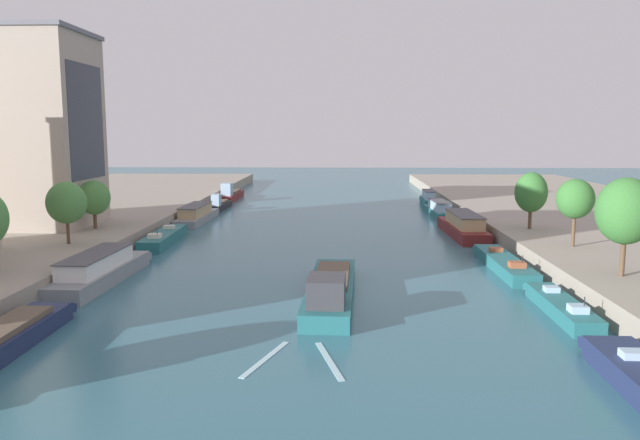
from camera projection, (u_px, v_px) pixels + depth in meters
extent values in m
cube|color=gray|center=(5.00, 231.00, 74.55)|extent=(36.00, 170.00, 1.89)
cube|color=#23666B|center=(331.00, 291.00, 47.98)|extent=(4.02, 17.73, 1.17)
cube|color=#23666B|center=(336.00, 264.00, 57.00)|extent=(3.21, 1.37, 0.95)
cube|color=#23666B|center=(331.00, 283.00, 47.89)|extent=(4.09, 17.73, 0.06)
cube|color=#38383D|center=(326.00, 291.00, 41.85)|extent=(2.63, 3.62, 1.86)
cube|color=black|center=(328.00, 280.00, 43.56)|extent=(1.99, 0.11, 0.52)
cube|color=brown|center=(332.00, 275.00, 49.60)|extent=(2.96, 9.25, 0.36)
cylinder|color=#232328|center=(334.00, 293.00, 42.56)|extent=(0.07, 0.07, 1.10)
cube|color=#A5D1DB|center=(329.00, 360.00, 35.03)|extent=(1.77, 5.91, 0.03)
cube|color=#A5D1DB|center=(266.00, 359.00, 35.28)|extent=(2.22, 5.81, 0.03)
cube|color=#1E284C|center=(55.00, 308.00, 43.12)|extent=(2.58, 1.25, 0.93)
cube|color=brown|center=(3.00, 328.00, 36.37)|extent=(2.14, 8.29, 0.36)
cube|color=gray|center=(101.00, 275.00, 52.94)|extent=(3.78, 15.18, 1.24)
cube|color=gray|center=(134.00, 255.00, 60.71)|extent=(3.13, 1.36, 0.99)
cube|color=gray|center=(100.00, 268.00, 52.84)|extent=(3.85, 15.19, 0.06)
cube|color=white|center=(96.00, 262.00, 52.00)|extent=(3.01, 9.74, 1.32)
cube|color=#4C4C51|center=(96.00, 253.00, 51.90)|extent=(3.21, 10.03, 0.08)
cylinder|color=#232328|center=(82.00, 273.00, 48.26)|extent=(0.07, 0.07, 1.10)
cube|color=#23666B|center=(163.00, 238.00, 71.19)|extent=(2.82, 12.97, 1.20)
cube|color=#23666B|center=(177.00, 228.00, 77.91)|extent=(2.37, 1.32, 0.97)
cube|color=#23666B|center=(163.00, 233.00, 71.10)|extent=(2.87, 12.97, 0.06)
cube|color=beige|center=(169.00, 227.00, 73.88)|extent=(1.25, 0.93, 0.40)
cube|color=beige|center=(155.00, 236.00, 67.48)|extent=(1.38, 1.14, 0.48)
cylinder|color=#232328|center=(157.00, 233.00, 67.18)|extent=(0.07, 0.07, 1.10)
cube|color=gray|center=(197.00, 218.00, 88.26)|extent=(3.41, 14.51, 0.99)
cube|color=gray|center=(209.00, 211.00, 95.73)|extent=(2.98, 1.28, 0.86)
cube|color=gray|center=(197.00, 215.00, 88.19)|extent=(3.48, 14.51, 0.06)
cube|color=tan|center=(195.00, 210.00, 87.37)|extent=(2.75, 9.30, 1.36)
cube|color=#4C4C51|center=(195.00, 205.00, 87.27)|extent=(2.94, 9.58, 0.08)
cylinder|color=#232328|center=(192.00, 215.00, 83.80)|extent=(0.07, 0.07, 1.10)
cube|color=black|center=(221.00, 206.00, 102.18)|extent=(1.90, 9.36, 0.92)
cube|color=black|center=(227.00, 202.00, 107.12)|extent=(1.64, 1.24, 0.82)
cube|color=black|center=(220.00, 203.00, 102.11)|extent=(1.93, 9.36, 0.06)
cube|color=#9EBCD6|center=(216.00, 200.00, 98.84)|extent=(1.31, 1.89, 1.80)
cube|color=black|center=(217.00, 198.00, 99.74)|extent=(1.02, 0.05, 0.50)
cube|color=brown|center=(222.00, 202.00, 103.00)|extent=(1.43, 4.87, 0.36)
cylinder|color=#232328|center=(218.00, 202.00, 99.25)|extent=(0.07, 0.07, 1.10)
cube|color=maroon|center=(232.00, 196.00, 116.43)|extent=(2.52, 12.95, 1.16)
cube|color=maroon|center=(238.00, 192.00, 123.15)|extent=(2.23, 1.28, 0.95)
cube|color=maroon|center=(232.00, 193.00, 116.35)|extent=(2.57, 12.95, 0.06)
cube|color=#9EBCD6|center=(227.00, 189.00, 111.84)|extent=(1.78, 2.61, 2.22)
cube|color=black|center=(228.00, 187.00, 113.08)|extent=(1.40, 0.05, 0.62)
cube|color=brown|center=(233.00, 191.00, 117.59)|extent=(1.91, 6.74, 0.36)
cylinder|color=#232328|center=(229.00, 192.00, 112.42)|extent=(0.07, 0.07, 1.10)
cube|color=#1E284C|center=(604.00, 343.00, 35.91)|extent=(2.61, 1.30, 0.96)
cube|color=#9EBCD6|center=(635.00, 354.00, 31.98)|extent=(1.38, 0.93, 0.40)
cube|color=#23666B|center=(562.00, 308.00, 43.66)|extent=(2.12, 10.52, 1.00)
cube|color=#23666B|center=(537.00, 287.00, 49.19)|extent=(1.95, 1.23, 0.86)
cube|color=#23666B|center=(562.00, 301.00, 43.58)|extent=(2.16, 10.52, 0.06)
cube|color=#9EBCD6|center=(551.00, 289.00, 45.84)|extent=(1.03, 0.91, 0.40)
cube|color=#9EBCD6|center=(578.00, 309.00, 40.63)|extent=(1.13, 1.11, 0.48)
cylinder|color=#232328|center=(584.00, 305.00, 40.37)|extent=(0.07, 0.07, 1.10)
cube|color=#23666B|center=(504.00, 264.00, 57.78)|extent=(2.57, 14.18, 1.06)
cube|color=#23666B|center=(485.00, 248.00, 65.11)|extent=(2.33, 1.25, 0.89)
cube|color=#23666B|center=(504.00, 258.00, 57.70)|extent=(2.62, 14.18, 0.06)
cube|color=#9E5133|center=(496.00, 249.00, 60.75)|extent=(1.23, 0.91, 0.40)
cube|color=#9E5133|center=(517.00, 265.00, 53.73)|extent=(1.35, 1.11, 0.48)
cylinder|color=#232328|center=(522.00, 262.00, 53.40)|extent=(0.07, 0.07, 1.10)
cube|color=maroon|center=(463.00, 231.00, 76.39)|extent=(3.74, 15.31, 1.30)
cube|color=maroon|center=(449.00, 220.00, 84.25)|extent=(3.16, 1.36, 1.02)
cube|color=maroon|center=(463.00, 225.00, 76.29)|extent=(3.80, 15.31, 0.06)
cube|color=tan|center=(464.00, 220.00, 75.43)|extent=(2.98, 9.82, 1.49)
cube|color=#4C4C51|center=(465.00, 213.00, 75.32)|extent=(3.19, 10.11, 0.08)
cylinder|color=#232328|center=(476.00, 226.00, 71.69)|extent=(0.07, 0.07, 1.10)
cube|color=#23666B|center=(438.00, 213.00, 94.41)|extent=(2.91, 12.55, 0.96)
cube|color=#23666B|center=(430.00, 207.00, 100.92)|extent=(2.38, 1.29, 0.84)
cube|color=#23666B|center=(438.00, 209.00, 94.34)|extent=(2.96, 12.55, 0.06)
cube|color=#9EBCD6|center=(439.00, 205.00, 93.63)|extent=(2.30, 8.05, 1.28)
cube|color=#4C4C51|center=(439.00, 201.00, 93.53)|extent=(2.46, 8.29, 0.08)
cylinder|color=#232328|center=(446.00, 209.00, 90.56)|extent=(0.07, 0.07, 1.10)
cube|color=#23666B|center=(428.00, 202.00, 106.81)|extent=(2.13, 9.17, 1.28)
cube|color=#23666B|center=(425.00, 198.00, 111.64)|extent=(1.85, 1.31, 1.01)
cube|color=#23666B|center=(428.00, 198.00, 106.71)|extent=(2.17, 9.17, 0.06)
cube|color=#9EBCD6|center=(429.00, 195.00, 106.16)|extent=(1.71, 5.87, 1.29)
cube|color=#4C4C51|center=(429.00, 191.00, 106.07)|extent=(1.83, 6.05, 0.08)
cylinder|color=#232328|center=(432.00, 197.00, 103.91)|extent=(0.07, 0.07, 1.10)
cylinder|color=brown|center=(68.00, 229.00, 60.43)|extent=(0.32, 0.32, 2.90)
ellipsoid|color=#4C8942|center=(66.00, 203.00, 60.06)|extent=(3.78, 3.78, 4.05)
cylinder|color=brown|center=(95.00, 218.00, 69.75)|extent=(0.38, 0.38, 2.46)
ellipsoid|color=#4C8942|center=(94.00, 197.00, 69.43)|extent=(3.56, 3.56, 3.86)
cylinder|color=brown|center=(623.00, 253.00, 46.93)|extent=(0.38, 0.38, 3.58)
ellipsoid|color=#387533|center=(626.00, 211.00, 46.48)|extent=(4.34, 4.34, 5.01)
cylinder|color=brown|center=(574.00, 228.00, 59.04)|extent=(0.33, 0.33, 3.51)
ellipsoid|color=#387533|center=(575.00, 199.00, 58.64)|extent=(3.49, 3.49, 3.74)
cylinder|color=brown|center=(530.00, 216.00, 69.76)|extent=(0.39, 0.39, 2.87)
ellipsoid|color=#387533|center=(531.00, 192.00, 69.38)|extent=(3.57, 3.57, 4.45)
cube|color=#A89989|center=(19.00, 131.00, 71.28)|extent=(15.71, 12.02, 21.56)
cube|color=slate|center=(12.00, 32.00, 69.71)|extent=(16.18, 12.38, 0.50)
cube|color=#232833|center=(87.00, 122.00, 70.88)|extent=(0.04, 9.62, 12.94)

